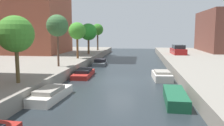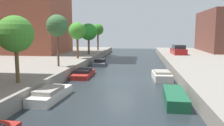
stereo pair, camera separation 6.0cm
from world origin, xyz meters
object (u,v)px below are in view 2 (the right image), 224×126
street_tree_3 (77,31)px  moored_boat_left_3 (84,73)px  street_tree_4 (89,32)px  moored_boat_right_3 (162,76)px  parked_car (178,50)px  moored_boat_left_2 (50,94)px  moored_boat_right_2 (175,97)px  moored_boat_left_4 (100,63)px  street_tree_5 (98,30)px  street_tree_2 (57,26)px  street_tree_1 (15,34)px

street_tree_3 → moored_boat_left_3: bearing=-69.9°
street_tree_4 → moored_boat_right_3: bearing=-54.1°
street_tree_4 → parked_car: size_ratio=1.09×
moored_boat_left_2 → moored_boat_right_2: size_ratio=1.00×
parked_car → moored_boat_left_4: parked_car is taller
moored_boat_right_2 → moored_boat_right_3: size_ratio=1.21×
moored_boat_right_2 → street_tree_5: bearing=109.9°
moored_boat_right_3 → moored_boat_left_3: bearing=175.2°
street_tree_2 → moored_boat_left_4: bearing=70.2°
street_tree_5 → moored_boat_left_3: bearing=-83.1°
street_tree_2 → street_tree_5: 21.36m
parked_car → moored_boat_left_4: 13.34m
moored_boat_left_3 → moored_boat_right_2: moored_boat_left_3 is taller
moored_boat_right_2 → moored_boat_left_4: bearing=116.2°
moored_boat_right_3 → street_tree_3: bearing=143.0°
street_tree_2 → moored_boat_right_2: street_tree_2 is taller
street_tree_1 → street_tree_5: street_tree_5 is taller
street_tree_5 → moored_boat_left_4: size_ratio=1.49×
parked_car → moored_boat_left_3: 18.84m
moored_boat_left_3 → moored_boat_left_4: size_ratio=1.32×
street_tree_3 → moored_boat_left_2: size_ratio=1.11×
parked_car → moored_boat_right_3: size_ratio=1.27×
moored_boat_right_2 → street_tree_1: bearing=-179.7°
street_tree_3 → moored_boat_left_3: 8.67m
street_tree_5 → moored_boat_left_2: size_ratio=1.19×
moored_boat_left_3 → moored_boat_right_2: (7.91, -7.74, 0.03)m
street_tree_3 → street_tree_1: bearing=-90.0°
street_tree_5 → moored_boat_left_4: bearing=-78.1°
street_tree_2 → moored_boat_left_3: street_tree_2 is taller
street_tree_1 → moored_boat_right_3: (10.28, 7.14, -3.90)m
street_tree_1 → moored_boat_left_2: bearing=-7.3°
street_tree_1 → street_tree_2: 7.80m
street_tree_2 → moored_boat_left_2: size_ratio=1.22×
street_tree_1 → moored_boat_left_2: 4.63m
street_tree_1 → moored_boat_left_3: size_ratio=1.02×
street_tree_1 → street_tree_2: street_tree_2 is taller
moored_boat_left_4 → street_tree_1: bearing=-100.3°
moored_boat_left_2 → moored_boat_right_3: moored_boat_right_3 is taller
street_tree_1 → moored_boat_left_2: (2.42, -0.31, -3.93)m
moored_boat_left_2 → moored_boat_left_4: moored_boat_left_4 is taller
street_tree_4 → moored_boat_left_2: street_tree_4 is taller
street_tree_5 → moored_boat_right_3: size_ratio=1.44×
street_tree_4 → street_tree_3: bearing=-90.0°
street_tree_2 → street_tree_4: bearing=90.0°
street_tree_1 → street_tree_4: size_ratio=0.94×
moored_boat_left_2 → moored_boat_left_4: 15.96m
street_tree_3 → street_tree_4: (0.00, 6.47, -0.10)m
street_tree_2 → parked_car: street_tree_2 is taller
moored_boat_left_4 → moored_boat_right_3: bearing=-48.8°
street_tree_1 → moored_boat_left_2: size_ratio=1.07×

